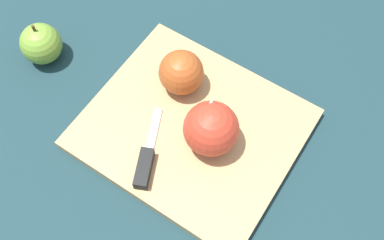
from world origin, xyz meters
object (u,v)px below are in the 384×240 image
apple_whole (41,44)px  apple_half_left (212,128)px  knife (145,164)px  apple_half_right (181,72)px

apple_whole → apple_half_left: bearing=-168.0°
apple_half_left → knife: (0.04, 0.10, -0.03)m
apple_half_left → knife: apple_half_left is taller
apple_half_left → apple_whole: apple_half_left is taller
apple_half_right → apple_whole: bearing=9.2°
apple_half_left → apple_half_right: size_ratio=1.15×
knife → apple_half_left: bearing=-56.7°
knife → apple_whole: bearing=49.9°
apple_half_right → knife: bearing=95.9°
apple_whole → apple_half_right: bearing=-153.4°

